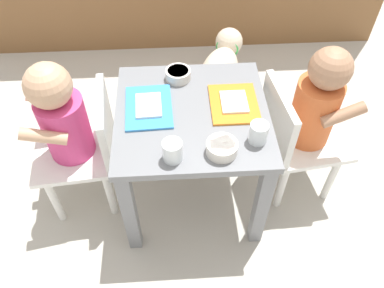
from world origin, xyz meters
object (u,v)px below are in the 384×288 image
(seated_child_right, at_px, (311,111))
(cereal_bowl_right_side, at_px, (178,74))
(food_tray_left, at_px, (149,107))
(dining_table, at_px, (192,131))
(water_cup_left, at_px, (258,134))
(dog, at_px, (221,68))
(water_cup_right, at_px, (173,152))
(food_tray_right, at_px, (234,103))
(seated_child_left, at_px, (68,124))
(veggie_bowl_near, at_px, (222,148))

(seated_child_right, bearing_deg, cereal_bowl_right_side, 162.25)
(seated_child_right, height_order, food_tray_left, seated_child_right)
(dining_table, height_order, water_cup_left, water_cup_left)
(dog, height_order, water_cup_right, water_cup_right)
(food_tray_right, bearing_deg, seated_child_left, -178.74)
(dining_table, relative_size, water_cup_right, 7.69)
(food_tray_right, distance_m, cereal_bowl_right_side, 0.23)
(dining_table, distance_m, water_cup_left, 0.26)
(dog, height_order, food_tray_right, food_tray_right)
(food_tray_right, xyz_separation_m, water_cup_left, (0.05, -0.16, 0.02))
(seated_child_right, height_order, dog, seated_child_right)
(dining_table, bearing_deg, food_tray_right, 11.06)
(cereal_bowl_right_side, bearing_deg, food_tray_right, -39.03)
(dog, height_order, veggie_bowl_near, veggie_bowl_near)
(water_cup_left, height_order, veggie_bowl_near, water_cup_left)
(dining_table, height_order, water_cup_right, water_cup_right)
(seated_child_right, relative_size, dog, 1.45)
(seated_child_right, bearing_deg, food_tray_left, -179.89)
(seated_child_left, bearing_deg, seated_child_right, 0.92)
(dog, bearing_deg, cereal_bowl_right_side, -119.16)
(seated_child_right, bearing_deg, veggie_bowl_near, -148.61)
(food_tray_left, relative_size, water_cup_right, 3.27)
(water_cup_left, bearing_deg, dog, 92.04)
(seated_child_right, bearing_deg, dog, 115.60)
(veggie_bowl_near, xyz_separation_m, cereal_bowl_right_side, (-0.11, 0.35, -0.00))
(water_cup_right, bearing_deg, dog, 72.23)
(food_tray_right, relative_size, water_cup_right, 2.93)
(seated_child_left, xyz_separation_m, food_tray_right, (0.55, 0.01, 0.05))
(food_tray_right, bearing_deg, veggie_bowl_near, -107.34)
(dining_table, height_order, veggie_bowl_near, veggie_bowl_near)
(food_tray_right, xyz_separation_m, water_cup_right, (-0.21, -0.22, 0.02))
(seated_child_right, distance_m, dog, 0.60)
(seated_child_right, height_order, water_cup_right, seated_child_right)
(dining_table, xyz_separation_m, cereal_bowl_right_side, (-0.04, 0.17, 0.11))
(seated_child_left, xyz_separation_m, water_cup_right, (0.34, -0.20, 0.07))
(water_cup_left, xyz_separation_m, veggie_bowl_near, (-0.11, -0.04, -0.01))
(seated_child_left, bearing_deg, dog, 42.20)
(water_cup_left, xyz_separation_m, water_cup_right, (-0.26, -0.05, -0.00))
(food_tray_right, bearing_deg, food_tray_left, 180.00)
(food_tray_right, height_order, veggie_bowl_near, veggie_bowl_near)
(cereal_bowl_right_side, bearing_deg, seated_child_right, -17.75)
(seated_child_left, relative_size, veggie_bowl_near, 6.91)
(seated_child_left, bearing_deg, veggie_bowl_near, -21.31)
(water_cup_left, height_order, water_cup_right, water_cup_left)
(water_cup_left, xyz_separation_m, cereal_bowl_right_side, (-0.23, 0.31, -0.01))
(water_cup_left, bearing_deg, food_tray_left, 153.83)
(water_cup_left, relative_size, cereal_bowl_right_side, 0.75)
(dining_table, relative_size, cereal_bowl_right_side, 5.62)
(food_tray_left, bearing_deg, veggie_bowl_near, -43.00)
(seated_child_left, height_order, seated_child_right, seated_child_right)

